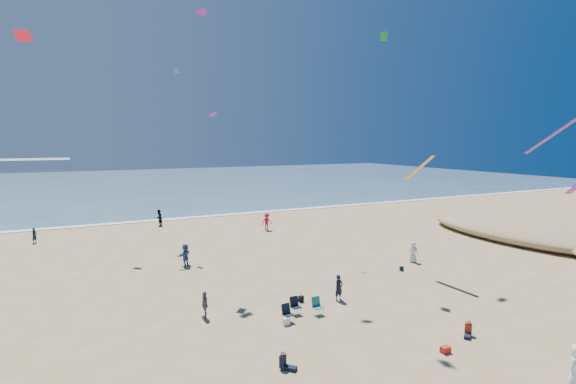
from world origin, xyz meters
name	(u,v)px	position (x,y,z in m)	size (l,w,h in m)	color
ocean	(102,185)	(0.00, 95.00, 0.03)	(220.00, 100.00, 0.06)	#476B84
surf_line	(136,222)	(0.00, 45.00, 0.04)	(220.00, 1.20, 0.08)	white
standing_flyers	(266,266)	(5.15, 17.69, 0.87)	(33.33, 49.07, 1.90)	#2C4D7A
seated_group	(317,369)	(1.47, 4.23, 0.42)	(23.06, 21.15, 0.84)	silver
chair_cluster	(301,309)	(3.95, 10.25, 0.50)	(2.65, 1.45, 1.00)	black
white_tote	(286,322)	(2.71, 9.64, 0.20)	(0.35, 0.20, 0.40)	white
black_backpack	(301,299)	(5.10, 12.36, 0.19)	(0.30, 0.22, 0.38)	black
cooler	(445,350)	(7.97, 3.48, 0.15)	(0.45, 0.30, 0.30)	red
navy_bag	(402,269)	(15.07, 14.72, 0.17)	(0.28, 0.18, 0.34)	black
kites_aloft	(361,70)	(9.69, 12.91, 14.30)	(41.43, 39.89, 23.85)	#6B2EA4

